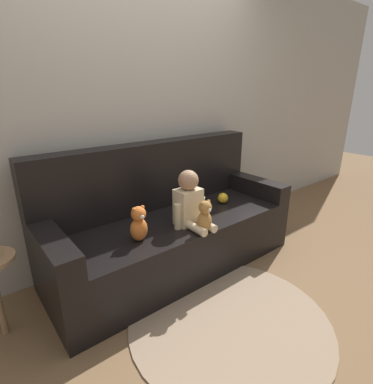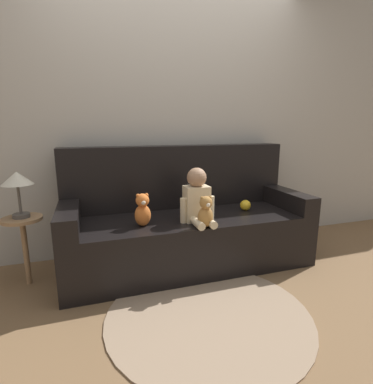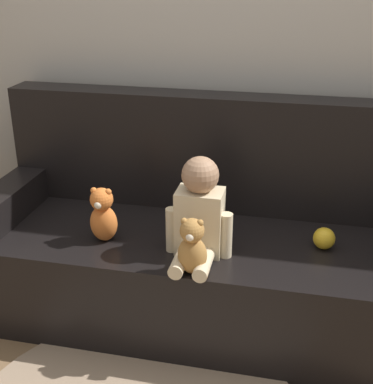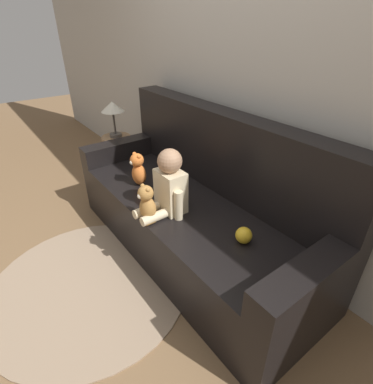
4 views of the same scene
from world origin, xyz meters
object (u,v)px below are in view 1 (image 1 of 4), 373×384
at_px(plush_toy_side, 139,224).
at_px(person_baby, 190,202).
at_px(toy_ball, 223,198).
at_px(couch, 170,226).
at_px(teddy_bear_brown, 205,217).

bearing_deg(plush_toy_side, person_baby, -2.27).
relative_size(plush_toy_side, toy_ball, 2.68).
relative_size(couch, person_baby, 4.83).
xyz_separation_m(couch, toy_ball, (0.54, -0.09, 0.15)).
relative_size(person_baby, teddy_bear_brown, 1.76).
xyz_separation_m(couch, person_baby, (0.01, -0.25, 0.29)).
distance_m(teddy_bear_brown, plush_toy_side, 0.48).
bearing_deg(couch, person_baby, -87.09).
bearing_deg(teddy_bear_brown, toy_ball, 31.94).
xyz_separation_m(person_baby, teddy_bear_brown, (0.01, -0.17, -0.07)).
height_order(teddy_bear_brown, toy_ball, teddy_bear_brown).
xyz_separation_m(person_baby, toy_ball, (0.53, 0.16, -0.14)).
xyz_separation_m(teddy_bear_brown, plush_toy_side, (-0.44, 0.18, 0.01)).
bearing_deg(couch, teddy_bear_brown, -87.44).
relative_size(couch, toy_ball, 21.76).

